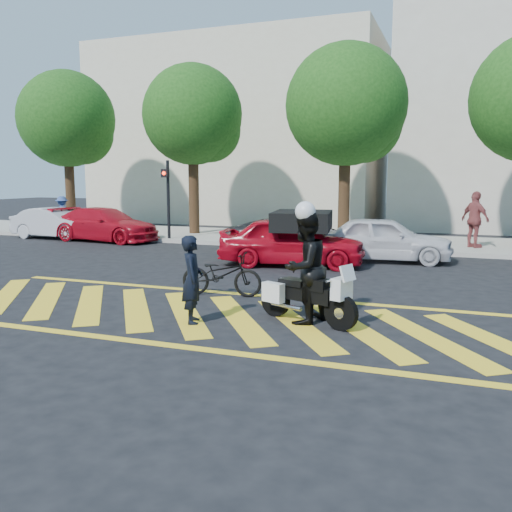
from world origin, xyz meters
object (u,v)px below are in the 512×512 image
(bicycle, at_px, (222,274))
(parked_far_left, at_px, (56,223))
(parked_left, at_px, (105,224))
(parked_mid_right, at_px, (384,239))
(officer_bike, at_px, (192,280))
(officer_moto, at_px, (305,268))
(parked_mid_left, at_px, (289,235))
(police_motorcycle, at_px, (305,295))
(red_convertible, at_px, (292,241))

(bicycle, relative_size, parked_far_left, 0.46)
(parked_left, xyz_separation_m, parked_mid_right, (11.18, -1.40, 0.02))
(officer_bike, height_order, parked_mid_right, officer_bike)
(officer_moto, bearing_deg, parked_mid_left, -139.95)
(officer_moto, height_order, parked_left, officer_moto)
(police_motorcycle, distance_m, parked_left, 14.11)
(officer_moto, xyz_separation_m, red_convertible, (-2.01, 5.91, -0.28))
(officer_bike, height_order, parked_left, officer_bike)
(police_motorcycle, relative_size, parked_mid_right, 0.48)
(parked_left, relative_size, parked_mid_right, 1.14)
(police_motorcycle, bearing_deg, officer_moto, -121.97)
(police_motorcycle, bearing_deg, officer_bike, -137.62)
(officer_moto, height_order, parked_far_left, officer_moto)
(parked_left, bearing_deg, parked_mid_left, -87.96)
(officer_moto, height_order, parked_mid_right, officer_moto)
(officer_bike, distance_m, parked_mid_right, 8.69)
(officer_bike, distance_m, red_convertible, 6.62)
(red_convertible, height_order, parked_left, red_convertible)
(officer_bike, bearing_deg, parked_far_left, 24.12)
(police_motorcycle, relative_size, parked_mid_left, 0.46)
(bicycle, relative_size, parked_mid_right, 0.44)
(bicycle, distance_m, parked_mid_left, 7.22)
(bicycle, xyz_separation_m, parked_left, (-8.51, 7.59, 0.20))
(bicycle, xyz_separation_m, officer_moto, (2.27, -1.50, 0.52))
(parked_left, distance_m, parked_mid_right, 11.27)
(red_convertible, relative_size, parked_mid_right, 1.04)
(officer_bike, relative_size, red_convertible, 0.37)
(officer_bike, bearing_deg, parked_mid_left, -18.35)
(bicycle, bearing_deg, officer_bike, -175.76)
(bicycle, bearing_deg, parked_far_left, 48.47)
(officer_bike, relative_size, parked_mid_left, 0.37)
(parked_mid_left, bearing_deg, parked_far_left, 88.52)
(officer_bike, bearing_deg, red_convertible, -23.70)
(bicycle, height_order, officer_moto, officer_moto)
(bicycle, bearing_deg, officer_moto, -130.17)
(parked_mid_left, bearing_deg, bicycle, -173.80)
(officer_bike, height_order, parked_far_left, officer_bike)
(red_convertible, xyz_separation_m, parked_far_left, (-11.20, 3.18, -0.07))
(police_motorcycle, bearing_deg, parked_mid_left, 130.16)
(officer_bike, xyz_separation_m, red_convertible, (-0.16, 6.62, -0.06))
(red_convertible, height_order, parked_mid_right, red_convertible)
(officer_bike, relative_size, parked_left, 0.34)
(bicycle, xyz_separation_m, parked_mid_right, (2.67, 6.19, 0.22))
(officer_bike, xyz_separation_m, police_motorcycle, (1.86, 0.72, -0.29))
(parked_far_left, height_order, parked_mid_right, parked_mid_right)
(officer_bike, xyz_separation_m, officer_moto, (1.85, 0.71, 0.21))
(officer_bike, xyz_separation_m, parked_mid_left, (-1.12, 9.40, -0.20))
(officer_bike, xyz_separation_m, parked_left, (-8.94, 9.80, -0.11))
(parked_mid_left, bearing_deg, red_convertible, -160.36)
(parked_mid_right, bearing_deg, officer_bike, 159.55)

